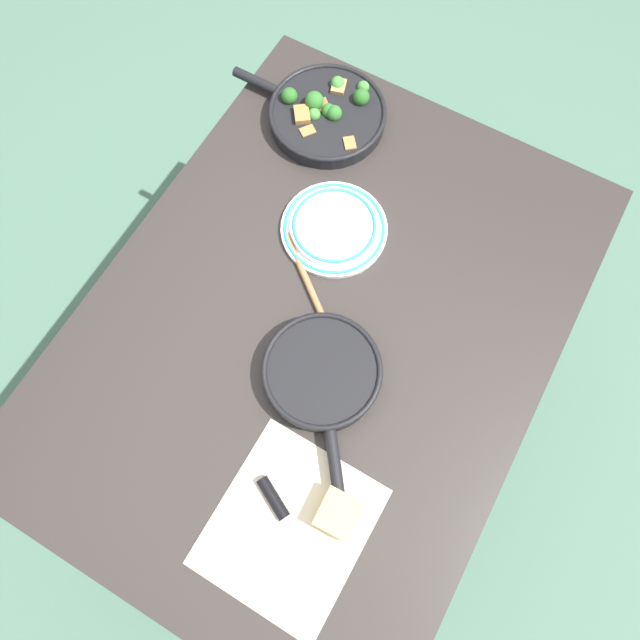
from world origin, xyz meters
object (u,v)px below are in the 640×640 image
skillet_broccoli (326,113)px  dinner_plate_stack (334,227)px  cheese_block (339,514)px  wooden_spoon (322,316)px  skillet_eggs (322,374)px  grater_knife (285,518)px

skillet_broccoli → dinner_plate_stack: (0.26, 0.17, -0.01)m
skillet_broccoli → cheese_block: 0.92m
wooden_spoon → cheese_block: 0.40m
skillet_eggs → grater_knife: bearing=-21.9°
wooden_spoon → dinner_plate_stack: (-0.20, -0.08, 0.00)m
skillet_broccoli → wooden_spoon: size_ratio=1.42×
wooden_spoon → cheese_block: size_ratio=3.60×
skillet_broccoli → skillet_eggs: 0.65m
skillet_broccoli → wooden_spoon: skillet_broccoli is taller
skillet_eggs → wooden_spoon: skillet_eggs is taller
skillet_eggs → grater_knife: skillet_eggs is taller
skillet_eggs → cheese_block: cheese_block is taller
wooden_spoon → cheese_block: cheese_block is taller
skillet_eggs → cheese_block: (0.22, 0.16, 0.00)m
dinner_plate_stack → wooden_spoon: bearing=22.4°
skillet_eggs → wooden_spoon: (-0.11, -0.06, -0.02)m
wooden_spoon → grater_knife: grater_knife is taller
grater_knife → dinner_plate_stack: size_ratio=0.95×
grater_knife → cheese_block: size_ratio=2.88×
skillet_broccoli → dinner_plate_stack: skillet_broccoli is taller
skillet_eggs → dinner_plate_stack: 0.34m
wooden_spoon → dinner_plate_stack: dinner_plate_stack is taller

